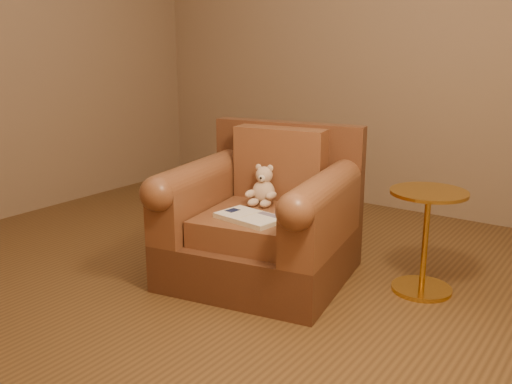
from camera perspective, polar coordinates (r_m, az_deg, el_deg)
The scene contains 5 objects.
floor at distance 3.54m, azimuth -5.43°, elevation -7.94°, with size 4.00×4.00×0.00m, color brown.
armchair at distance 3.37m, azimuth 0.79°, elevation -2.90°, with size 1.12×1.09×0.88m.
teddy_bear at distance 3.41m, azimuth 0.71°, elevation 0.31°, with size 0.17×0.20×0.24m.
guidebook at distance 3.12m, azimuth -0.67°, elevation -2.55°, with size 0.38×0.26×0.03m.
side_table at distance 3.29m, azimuth 16.58°, elevation -4.44°, with size 0.42×0.42×0.59m.
Camera 1 is at (2.14, -2.47, 1.37)m, focal length 40.00 mm.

